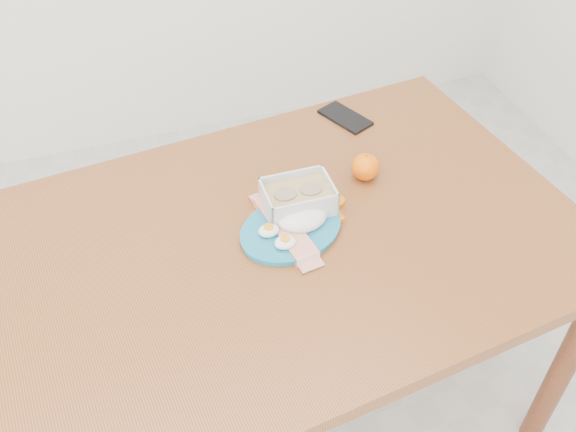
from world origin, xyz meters
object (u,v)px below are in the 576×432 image
object	(u,v)px
food_container	(298,199)
orange_fruit	(365,167)
dining_table	(288,260)
smartphone	(345,117)
rice_plate	(294,223)

from	to	relation	value
food_container	orange_fruit	distance (m)	0.21
dining_table	smartphone	size ratio (longest dim) A/B	9.63
smartphone	rice_plate	bearing A→B (deg)	-150.62
dining_table	orange_fruit	world-z (taller)	orange_fruit
orange_fruit	rice_plate	size ratio (longest dim) A/B	0.22
orange_fruit	dining_table	bearing A→B (deg)	-151.57
food_container	smartphone	distance (m)	0.41
food_container	rice_plate	xyz separation A→B (m)	(-0.03, -0.06, -0.02)
food_container	rice_plate	size ratio (longest dim) A/B	0.58
food_container	orange_fruit	size ratio (longest dim) A/B	2.65
orange_fruit	rice_plate	distance (m)	0.26
orange_fruit	smartphone	size ratio (longest dim) A/B	0.46
orange_fruit	rice_plate	xyz separation A→B (m)	(-0.23, -0.12, -0.01)
rice_plate	orange_fruit	bearing A→B (deg)	7.08
food_container	rice_plate	distance (m)	0.07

